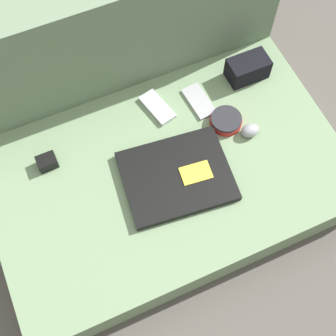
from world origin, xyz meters
The scene contains 10 objects.
ground_plane centered at (0.00, 0.00, 0.00)m, with size 8.00×8.00×0.00m, color #4C4742.
couch_seat centered at (0.00, 0.00, 0.07)m, with size 1.07×0.66×0.14m.
couch_backrest centered at (0.00, 0.43, 0.26)m, with size 1.07×0.20×0.52m.
laptop centered at (0.01, -0.03, 0.15)m, with size 0.34×0.29×0.03m.
computer_mouse centered at (0.29, 0.01, 0.16)m, with size 0.06×0.04×0.04m.
speaker_puck centered at (0.24, 0.08, 0.16)m, with size 0.10×0.10×0.03m.
phone_silver centered at (0.19, 0.19, 0.15)m, with size 0.07×0.13×0.01m.
phone_black centered at (0.06, 0.22, 0.15)m, with size 0.09×0.14×0.01m.
camera_pouch centered at (0.38, 0.22, 0.18)m, with size 0.13×0.08×0.08m.
charger_brick centered at (-0.32, 0.17, 0.16)m, with size 0.06×0.05×0.04m.
Camera 1 is at (-0.24, -0.55, 1.42)m, focal length 50.00 mm.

